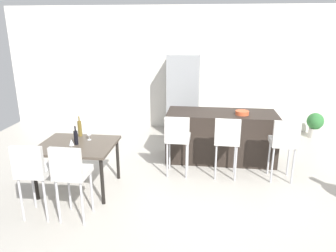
{
  "coord_description": "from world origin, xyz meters",
  "views": [
    {
      "loc": [
        -0.09,
        -4.51,
        2.43
      ],
      "look_at": [
        -0.7,
        0.46,
        0.85
      ],
      "focal_mm": 33.81,
      "sensor_mm": 36.0,
      "label": 1
    }
  ],
  "objects_px": {
    "bar_chair_left": "(178,136)",
    "fruit_bowl": "(242,113)",
    "bar_chair_middle": "(227,138)",
    "potted_plant": "(315,123)",
    "kitchen_island": "(221,136)",
    "wine_bottle_near": "(76,137)",
    "wine_glass_left": "(89,132)",
    "wine_bottle_middle": "(80,128)",
    "dining_table": "(77,149)",
    "dining_chair_far": "(71,171)",
    "refrigerator": "(183,95)",
    "wine_glass_right": "(71,143)",
    "bar_chair_right": "(284,141)",
    "dining_chair_near": "(33,169)"
  },
  "relations": [
    {
      "from": "dining_table",
      "to": "wine_bottle_middle",
      "type": "xyz_separation_m",
      "value": [
        -0.09,
        0.36,
        0.21
      ]
    },
    {
      "from": "wine_bottle_near",
      "to": "wine_glass_right",
      "type": "height_order",
      "value": "wine_bottle_near"
    },
    {
      "from": "wine_bottle_near",
      "to": "wine_glass_left",
      "type": "relative_size",
      "value": 1.66
    },
    {
      "from": "wine_glass_left",
      "to": "wine_glass_right",
      "type": "xyz_separation_m",
      "value": [
        -0.08,
        -0.47,
        0.0
      ]
    },
    {
      "from": "wine_bottle_near",
      "to": "potted_plant",
      "type": "relative_size",
      "value": 0.5
    },
    {
      "from": "bar_chair_right",
      "to": "dining_chair_near",
      "type": "relative_size",
      "value": 1.0
    },
    {
      "from": "kitchen_island",
      "to": "wine_bottle_near",
      "type": "height_order",
      "value": "wine_bottle_near"
    },
    {
      "from": "bar_chair_right",
      "to": "potted_plant",
      "type": "bearing_deg",
      "value": 61.89
    },
    {
      "from": "bar_chair_right",
      "to": "fruit_bowl",
      "type": "distance_m",
      "value": 0.94
    },
    {
      "from": "kitchen_island",
      "to": "wine_bottle_near",
      "type": "xyz_separation_m",
      "value": [
        -2.2,
        -1.44,
        0.39
      ]
    },
    {
      "from": "bar_chair_middle",
      "to": "wine_glass_left",
      "type": "relative_size",
      "value": 6.03
    },
    {
      "from": "bar_chair_left",
      "to": "dining_table",
      "type": "height_order",
      "value": "bar_chair_left"
    },
    {
      "from": "bar_chair_left",
      "to": "fruit_bowl",
      "type": "distance_m",
      "value": 1.31
    },
    {
      "from": "bar_chair_middle",
      "to": "refrigerator",
      "type": "distance_m",
      "value": 2.46
    },
    {
      "from": "refrigerator",
      "to": "bar_chair_middle",
      "type": "bearing_deg",
      "value": -68.96
    },
    {
      "from": "bar_chair_right",
      "to": "potted_plant",
      "type": "distance_m",
      "value": 2.61
    },
    {
      "from": "bar_chair_left",
      "to": "wine_bottle_middle",
      "type": "xyz_separation_m",
      "value": [
        -1.55,
        -0.3,
        0.17
      ]
    },
    {
      "from": "bar_chair_left",
      "to": "wine_bottle_near",
      "type": "distance_m",
      "value": 1.61
    },
    {
      "from": "bar_chair_middle",
      "to": "potted_plant",
      "type": "distance_m",
      "value": 3.13
    },
    {
      "from": "wine_glass_left",
      "to": "wine_bottle_middle",
      "type": "bearing_deg",
      "value": 143.03
    },
    {
      "from": "wine_bottle_middle",
      "to": "wine_glass_left",
      "type": "relative_size",
      "value": 1.9
    },
    {
      "from": "bar_chair_middle",
      "to": "potted_plant",
      "type": "xyz_separation_m",
      "value": [
        2.11,
        2.28,
        -0.37
      ]
    },
    {
      "from": "wine_bottle_middle",
      "to": "dining_chair_near",
      "type": "bearing_deg",
      "value": -97.81
    },
    {
      "from": "wine_glass_left",
      "to": "refrigerator",
      "type": "distance_m",
      "value": 3.02
    },
    {
      "from": "kitchen_island",
      "to": "wine_glass_left",
      "type": "bearing_deg",
      "value": -149.48
    },
    {
      "from": "bar_chair_middle",
      "to": "dining_table",
      "type": "bearing_deg",
      "value": -163.91
    },
    {
      "from": "bar_chair_middle",
      "to": "dining_chair_far",
      "type": "height_order",
      "value": "same"
    },
    {
      "from": "bar_chair_left",
      "to": "bar_chair_middle",
      "type": "height_order",
      "value": "same"
    },
    {
      "from": "bar_chair_left",
      "to": "wine_glass_right",
      "type": "relative_size",
      "value": 6.03
    },
    {
      "from": "dining_chair_far",
      "to": "wine_bottle_middle",
      "type": "distance_m",
      "value": 1.24
    },
    {
      "from": "dining_table",
      "to": "fruit_bowl",
      "type": "height_order",
      "value": "fruit_bowl"
    },
    {
      "from": "dining_chair_near",
      "to": "wine_glass_right",
      "type": "relative_size",
      "value": 6.03
    },
    {
      "from": "refrigerator",
      "to": "potted_plant",
      "type": "relative_size",
      "value": 3.22
    },
    {
      "from": "dining_table",
      "to": "bar_chair_middle",
      "type": "bearing_deg",
      "value": 16.09
    },
    {
      "from": "dining_table",
      "to": "wine_glass_right",
      "type": "relative_size",
      "value": 6.42
    },
    {
      "from": "dining_chair_far",
      "to": "kitchen_island",
      "type": "bearing_deg",
      "value": 49.04
    },
    {
      "from": "dining_chair_far",
      "to": "refrigerator",
      "type": "relative_size",
      "value": 0.57
    },
    {
      "from": "bar_chair_middle",
      "to": "fruit_bowl",
      "type": "xyz_separation_m",
      "value": [
        0.29,
        0.67,
        0.26
      ]
    },
    {
      "from": "wine_bottle_middle",
      "to": "fruit_bowl",
      "type": "height_order",
      "value": "wine_bottle_middle"
    },
    {
      "from": "bar_chair_left",
      "to": "wine_bottle_near",
      "type": "bearing_deg",
      "value": -155.55
    },
    {
      "from": "kitchen_island",
      "to": "bar_chair_middle",
      "type": "xyz_separation_m",
      "value": [
        0.06,
        -0.77,
        0.24
      ]
    },
    {
      "from": "wine_glass_left",
      "to": "bar_chair_right",
      "type": "bearing_deg",
      "value": 8.48
    },
    {
      "from": "bar_chair_middle",
      "to": "wine_glass_right",
      "type": "bearing_deg",
      "value": -157.56
    },
    {
      "from": "bar_chair_right",
      "to": "fruit_bowl",
      "type": "bearing_deg",
      "value": 131.94
    },
    {
      "from": "bar_chair_right",
      "to": "wine_glass_right",
      "type": "relative_size",
      "value": 6.03
    },
    {
      "from": "fruit_bowl",
      "to": "dining_chair_far",
      "type": "bearing_deg",
      "value": -137.05
    },
    {
      "from": "bar_chair_right",
      "to": "refrigerator",
      "type": "bearing_deg",
      "value": 127.82
    },
    {
      "from": "dining_chair_near",
      "to": "wine_bottle_middle",
      "type": "relative_size",
      "value": 3.17
    },
    {
      "from": "dining_chair_near",
      "to": "dining_table",
      "type": "bearing_deg",
      "value": 73.13
    },
    {
      "from": "dining_chair_far",
      "to": "wine_bottle_near",
      "type": "height_order",
      "value": "dining_chair_far"
    }
  ]
}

